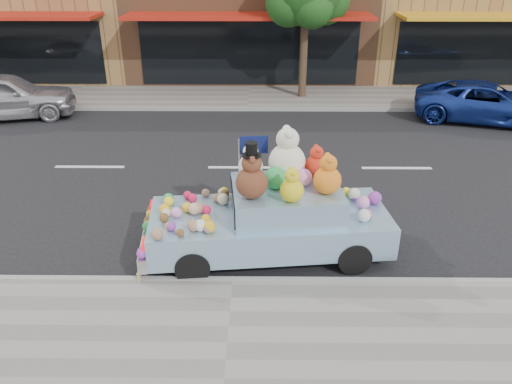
{
  "coord_description": "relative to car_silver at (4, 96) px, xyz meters",
  "views": [
    {
      "loc": [
        0.47,
        -11.91,
        5.18
      ],
      "look_at": [
        0.38,
        -3.96,
        1.25
      ],
      "focal_mm": 35.0,
      "sensor_mm": 36.0,
      "label": 1
    }
  ],
  "objects": [
    {
      "name": "car_silver",
      "position": [
        0.0,
        0.0,
        0.0
      ],
      "size": [
        4.73,
        2.8,
        1.51
      ],
      "primitive_type": "imported",
      "rotation": [
        0.0,
        0.0,
        1.82
      ],
      "color": "#BBBBC0",
      "rests_on": "ground"
    },
    {
      "name": "ground",
      "position": [
        7.99,
        -4.1,
        -0.75
      ],
      "size": [
        120.0,
        120.0,
        0.0
      ],
      "primitive_type": "plane",
      "color": "black",
      "rests_on": "ground"
    },
    {
      "name": "far_sidewalk",
      "position": [
        7.99,
        2.4,
        -0.69
      ],
      "size": [
        60.0,
        3.0,
        0.12
      ],
      "primitive_type": "cube",
      "color": "gray",
      "rests_on": "ground"
    },
    {
      "name": "art_car",
      "position": [
        8.66,
        -8.07,
        0.07
      ],
      "size": [
        4.64,
        2.2,
        2.34
      ],
      "rotation": [
        0.0,
        0.0,
        0.1
      ],
      "color": "black",
      "rests_on": "ground"
    },
    {
      "name": "car_blue",
      "position": [
        15.78,
        -0.14,
        -0.13
      ],
      "size": [
        4.89,
        3.28,
        1.25
      ],
      "primitive_type": "imported",
      "rotation": [
        0.0,
        0.0,
        1.28
      ],
      "color": "navy",
      "rests_on": "ground"
    },
    {
      "name": "near_kerb",
      "position": [
        7.99,
        -9.1,
        -0.69
      ],
      "size": [
        60.0,
        0.12,
        0.13
      ],
      "primitive_type": "cube",
      "color": "gray",
      "rests_on": "ground"
    },
    {
      "name": "far_kerb",
      "position": [
        7.99,
        0.9,
        -0.69
      ],
      "size": [
        60.0,
        0.12,
        0.13
      ],
      "primitive_type": "cube",
      "color": "gray",
      "rests_on": "ground"
    },
    {
      "name": "near_sidewalk",
      "position": [
        7.99,
        -10.6,
        -0.69
      ],
      "size": [
        60.0,
        3.0,
        0.12
      ],
      "primitive_type": "cube",
      "color": "gray",
      "rests_on": "ground"
    }
  ]
}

